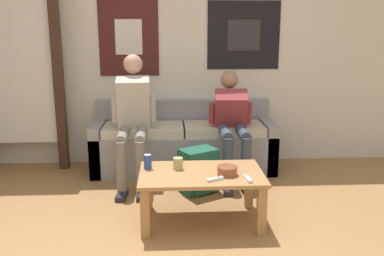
{
  "coord_description": "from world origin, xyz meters",
  "views": [
    {
      "loc": [
        0.02,
        -2.66,
        1.61
      ],
      "look_at": [
        0.24,
        1.17,
        0.69
      ],
      "focal_mm": 40.0,
      "sensor_mm": 36.0,
      "label": 1
    }
  ],
  "objects_px": {
    "couch": "(184,144)",
    "person_seated_teen": "(232,120)",
    "ceramic_bowl": "(227,170)",
    "pillar_candle": "(178,163)",
    "game_controller_near_right": "(248,179)",
    "person_seated_adult": "(133,114)",
    "drink_can_blue": "(148,162)",
    "coffee_table": "(201,181)",
    "game_controller_near_left": "(215,179)",
    "backpack": "(199,172)"
  },
  "relations": [
    {
      "from": "couch",
      "to": "person_seated_teen",
      "type": "distance_m",
      "value": 0.69
    },
    {
      "from": "ceramic_bowl",
      "to": "pillar_candle",
      "type": "xyz_separation_m",
      "value": [
        -0.39,
        0.17,
        0.01
      ]
    },
    {
      "from": "game_controller_near_right",
      "to": "person_seated_adult",
      "type": "bearing_deg",
      "value": 128.74
    },
    {
      "from": "ceramic_bowl",
      "to": "drink_can_blue",
      "type": "xyz_separation_m",
      "value": [
        -0.65,
        0.19,
        0.02
      ]
    },
    {
      "from": "pillar_candle",
      "to": "person_seated_adult",
      "type": "bearing_deg",
      "value": 115.68
    },
    {
      "from": "person_seated_adult",
      "to": "game_controller_near_right",
      "type": "relative_size",
      "value": 8.94
    },
    {
      "from": "coffee_table",
      "to": "ceramic_bowl",
      "type": "relative_size",
      "value": 6.04
    },
    {
      "from": "person_seated_adult",
      "to": "pillar_candle",
      "type": "bearing_deg",
      "value": -64.32
    },
    {
      "from": "drink_can_blue",
      "to": "game_controller_near_left",
      "type": "xyz_separation_m",
      "value": [
        0.53,
        -0.32,
        -0.05
      ]
    },
    {
      "from": "ceramic_bowl",
      "to": "pillar_candle",
      "type": "distance_m",
      "value": 0.43
    },
    {
      "from": "person_seated_teen",
      "to": "couch",
      "type": "bearing_deg",
      "value": 147.72
    },
    {
      "from": "pillar_candle",
      "to": "game_controller_near_right",
      "type": "height_order",
      "value": "pillar_candle"
    },
    {
      "from": "backpack",
      "to": "game_controller_near_left",
      "type": "xyz_separation_m",
      "value": [
        0.06,
        -0.85,
        0.24
      ]
    },
    {
      "from": "game_controller_near_right",
      "to": "coffee_table",
      "type": "bearing_deg",
      "value": 149.6
    },
    {
      "from": "person_seated_adult",
      "to": "person_seated_teen",
      "type": "relative_size",
      "value": 1.16
    },
    {
      "from": "coffee_table",
      "to": "ceramic_bowl",
      "type": "bearing_deg",
      "value": -18.92
    },
    {
      "from": "person_seated_adult",
      "to": "game_controller_near_right",
      "type": "distance_m",
      "value": 1.59
    },
    {
      "from": "ceramic_bowl",
      "to": "game_controller_near_right",
      "type": "distance_m",
      "value": 0.2
    },
    {
      "from": "couch",
      "to": "person_seated_adult",
      "type": "height_order",
      "value": "person_seated_adult"
    },
    {
      "from": "coffee_table",
      "to": "drink_can_blue",
      "type": "xyz_separation_m",
      "value": [
        -0.44,
        0.12,
        0.14
      ]
    },
    {
      "from": "couch",
      "to": "drink_can_blue",
      "type": "height_order",
      "value": "couch"
    },
    {
      "from": "couch",
      "to": "pillar_candle",
      "type": "bearing_deg",
      "value": -94.21
    },
    {
      "from": "drink_can_blue",
      "to": "game_controller_near_right",
      "type": "relative_size",
      "value": 0.84
    },
    {
      "from": "coffee_table",
      "to": "drink_can_blue",
      "type": "bearing_deg",
      "value": 164.97
    },
    {
      "from": "coffee_table",
      "to": "game_controller_near_left",
      "type": "bearing_deg",
      "value": -65.11
    },
    {
      "from": "person_seated_adult",
      "to": "drink_can_blue",
      "type": "relative_size",
      "value": 10.61
    },
    {
      "from": "pillar_candle",
      "to": "game_controller_near_right",
      "type": "xyz_separation_m",
      "value": [
        0.54,
        -0.3,
        -0.04
      ]
    },
    {
      "from": "person_seated_adult",
      "to": "ceramic_bowl",
      "type": "xyz_separation_m",
      "value": [
        0.84,
        -1.08,
        -0.25
      ]
    },
    {
      "from": "person_seated_adult",
      "to": "pillar_candle",
      "type": "relative_size",
      "value": 11.9
    },
    {
      "from": "game_controller_near_left",
      "to": "game_controller_near_right",
      "type": "relative_size",
      "value": 0.98
    },
    {
      "from": "person_seated_teen",
      "to": "drink_can_blue",
      "type": "xyz_separation_m",
      "value": [
        -0.85,
        -0.92,
        -0.14
      ]
    },
    {
      "from": "drink_can_blue",
      "to": "game_controller_near_right",
      "type": "bearing_deg",
      "value": -22.22
    },
    {
      "from": "game_controller_near_right",
      "to": "game_controller_near_left",
      "type": "bearing_deg",
      "value": 178.77
    },
    {
      "from": "couch",
      "to": "game_controller_near_left",
      "type": "distance_m",
      "value": 1.57
    },
    {
      "from": "ceramic_bowl",
      "to": "drink_can_blue",
      "type": "relative_size",
      "value": 1.36
    },
    {
      "from": "coffee_table",
      "to": "drink_can_blue",
      "type": "height_order",
      "value": "drink_can_blue"
    },
    {
      "from": "person_seated_teen",
      "to": "pillar_candle",
      "type": "bearing_deg",
      "value": -122.2
    },
    {
      "from": "person_seated_teen",
      "to": "game_controller_near_left",
      "type": "distance_m",
      "value": 1.29
    },
    {
      "from": "ceramic_bowl",
      "to": "person_seated_teen",
      "type": "bearing_deg",
      "value": 79.85
    },
    {
      "from": "person_seated_adult",
      "to": "pillar_candle",
      "type": "distance_m",
      "value": 1.05
    },
    {
      "from": "backpack",
      "to": "drink_can_blue",
      "type": "bearing_deg",
      "value": -131.4
    },
    {
      "from": "backpack",
      "to": "pillar_candle",
      "type": "xyz_separation_m",
      "value": [
        -0.22,
        -0.56,
        0.27
      ]
    },
    {
      "from": "couch",
      "to": "backpack",
      "type": "distance_m",
      "value": 0.71
    },
    {
      "from": "coffee_table",
      "to": "person_seated_teen",
      "type": "bearing_deg",
      "value": 68.72
    },
    {
      "from": "couch",
      "to": "pillar_candle",
      "type": "relative_size",
      "value": 18.3
    },
    {
      "from": "backpack",
      "to": "game_controller_near_left",
      "type": "height_order",
      "value": "game_controller_near_left"
    },
    {
      "from": "coffee_table",
      "to": "game_controller_near_right",
      "type": "height_order",
      "value": "game_controller_near_right"
    },
    {
      "from": "pillar_candle",
      "to": "couch",
      "type": "bearing_deg",
      "value": 85.79
    },
    {
      "from": "coffee_table",
      "to": "pillar_candle",
      "type": "height_order",
      "value": "pillar_candle"
    },
    {
      "from": "drink_can_blue",
      "to": "game_controller_near_left",
      "type": "height_order",
      "value": "drink_can_blue"
    }
  ]
}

